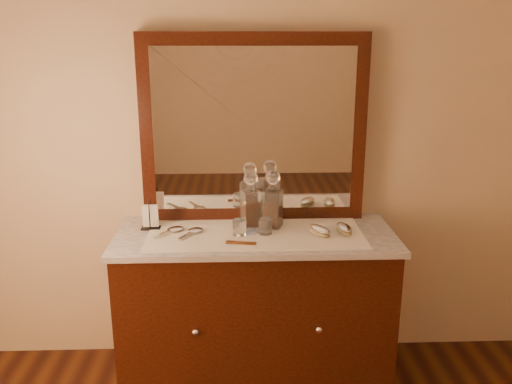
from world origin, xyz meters
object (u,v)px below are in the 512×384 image
hand_mirror_inner (193,231)px  dresser_cabinet (255,310)px  decanter_right (272,205)px  brush_near (320,231)px  brush_far (344,229)px  napkin_rack (150,218)px  decanter_left (251,205)px  pin_dish (250,231)px  hand_mirror_outer (173,230)px  mirror_frame (254,129)px  comb (241,243)px

hand_mirror_inner → dresser_cabinet: bearing=-1.0°
decanter_right → brush_near: size_ratio=1.86×
brush_far → napkin_rack: bearing=173.9°
decanter_left → hand_mirror_inner: bearing=-161.7°
decanter_right → dresser_cabinet: bearing=-137.8°
pin_dish → brush_far: brush_far is taller
napkin_rack → brush_far: 1.01m
napkin_rack → hand_mirror_outer: 0.15m
dresser_cabinet → napkin_rack: (-0.55, 0.09, 0.50)m
hand_mirror_outer → hand_mirror_inner: same height
mirror_frame → dresser_cabinet: bearing=-90.0°
brush_far → pin_dish: bearing=178.1°
decanter_right → hand_mirror_inner: 0.43m
decanter_left → hand_mirror_inner: 0.33m
comb → mirror_frame: bearing=90.1°
brush_near → brush_far: bearing=10.1°
pin_dish → comb: size_ratio=0.53×
mirror_frame → hand_mirror_outer: 0.68m
pin_dish → brush_far: bearing=-1.9°
brush_far → hand_mirror_inner: size_ratio=0.82×
pin_dish → comb: pin_dish is taller
comb → decanter_left: size_ratio=0.50×
dresser_cabinet → napkin_rack: size_ratio=9.21×
brush_near → hand_mirror_inner: brush_near is taller
comb → pin_dish: bearing=82.3°
napkin_rack → hand_mirror_inner: napkin_rack is taller
napkin_rack → brush_near: size_ratio=0.92×
decanter_right → pin_dish: bearing=-143.4°
decanter_right → hand_mirror_inner: bearing=-169.1°
hand_mirror_inner → brush_far: bearing=-1.8°
dresser_cabinet → mirror_frame: mirror_frame is taller
decanter_left → hand_mirror_outer: size_ratio=1.62×
brush_near → comb: bearing=-164.7°
brush_far → hand_mirror_outer: size_ratio=0.83×
comb → decanter_left: decanter_left is taller
dresser_cabinet → mirror_frame: size_ratio=1.17×
comb → hand_mirror_inner: bearing=157.7°
decanter_right → hand_mirror_outer: 0.53m
decanter_left → hand_mirror_outer: (-0.41, -0.08, -0.11)m
dresser_cabinet → brush_near: brush_near is taller
dresser_cabinet → decanter_right: 0.58m
mirror_frame → comb: mirror_frame is taller
comb → brush_near: (0.40, 0.11, 0.02)m
napkin_rack → comb: bearing=-27.0°
napkin_rack → brush_near: (0.88, -0.13, -0.04)m
hand_mirror_inner → hand_mirror_outer: bearing=168.2°
napkin_rack → hand_mirror_inner: 0.25m
pin_dish → comb: 0.16m
brush_near → hand_mirror_outer: brush_near is taller
dresser_cabinet → comb: size_ratio=9.38×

